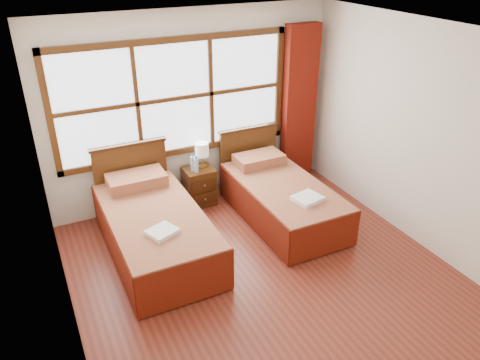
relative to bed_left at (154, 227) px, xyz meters
name	(u,v)px	position (x,y,z in m)	size (l,w,h in m)	color
floor	(273,285)	(0.94, -1.20, -0.31)	(4.50, 4.50, 0.00)	maroon
ceiling	(284,39)	(0.94, -1.20, 2.29)	(4.50, 4.50, 0.00)	white
wall_back	(193,109)	(0.94, 1.05, 0.99)	(4.00, 4.00, 0.00)	silver
wall_left	(58,230)	(-1.06, -1.20, 0.99)	(4.50, 4.50, 0.00)	silver
wall_right	(432,142)	(2.94, -1.20, 0.99)	(4.50, 4.50, 0.00)	silver
window	(175,98)	(0.69, 1.02, 1.19)	(3.16, 0.06, 1.56)	white
curtain	(299,105)	(2.54, 0.91, 0.86)	(0.50, 0.16, 2.30)	maroon
bed_left	(154,227)	(0.00, 0.00, 0.00)	(1.05, 2.07, 1.02)	#391F0C
bed_right	(280,197)	(1.72, 0.00, -0.02)	(0.98, 2.00, 0.95)	#391F0C
nightstand	(199,186)	(0.89, 0.80, -0.04)	(0.40, 0.40, 0.54)	#4A2910
towels_left	(162,232)	(-0.05, -0.51, 0.26)	(0.37, 0.35, 0.05)	white
towels_right	(307,198)	(1.77, -0.54, 0.22)	(0.38, 0.35, 0.05)	white
lamp	(202,150)	(0.96, 0.82, 0.48)	(0.19, 0.19, 0.36)	#B88F3B
bottle_near	(196,165)	(0.83, 0.73, 0.33)	(0.06, 0.06, 0.22)	silver
bottle_far	(193,163)	(0.81, 0.79, 0.33)	(0.06, 0.06, 0.24)	silver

